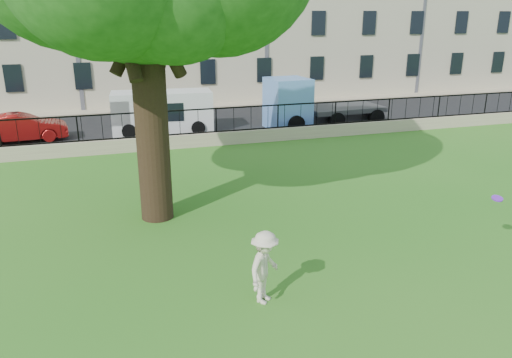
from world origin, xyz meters
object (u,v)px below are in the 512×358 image
object	(u,v)px
white_van	(163,112)
frisbee	(497,198)
blue_truck	(324,101)
man	(265,267)
red_sedan	(22,128)

from	to	relation	value
white_van	frisbee	bearing A→B (deg)	-64.69
frisbee	white_van	world-z (taller)	white_van
blue_truck	frisbee	bearing A→B (deg)	-102.84
frisbee	white_van	size ratio (longest dim) A/B	0.05
white_van	man	bearing A→B (deg)	-85.24
man	red_sedan	bearing A→B (deg)	65.57
man	blue_truck	bearing A→B (deg)	15.48
man	white_van	xyz separation A→B (m)	(0.09, 16.67, 0.25)
man	frisbee	xyz separation A→B (m)	(6.09, 0.38, 0.70)
man	frisbee	world-z (taller)	man
frisbee	red_sedan	distance (m)	20.62
red_sedan	blue_truck	xyz separation A→B (m)	(15.11, -1.00, 0.66)
man	white_van	bearing A→B (deg)	43.90
blue_truck	man	bearing A→B (deg)	-122.29
red_sedan	blue_truck	distance (m)	15.16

